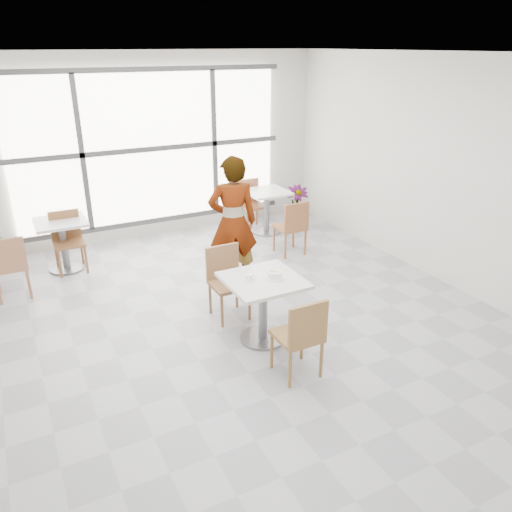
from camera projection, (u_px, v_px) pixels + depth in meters
name	position (u px, v px, depth m)	size (l,w,h in m)	color
floor	(244.00, 325.00, 5.98)	(7.00, 7.00, 0.00)	#9E9EA5
ceiling	(242.00, 53.00, 4.81)	(7.00, 7.00, 0.00)	white
wall_back	(150.00, 148.00, 8.26)	(6.00, 6.00, 0.00)	silver
wall_right	(447.00, 173.00, 6.66)	(7.00, 7.00, 0.00)	silver
window	(151.00, 149.00, 8.21)	(4.60, 0.07, 2.52)	white
main_table	(263.00, 298.00, 5.49)	(0.80, 0.80, 0.75)	silver
chair_near	(302.00, 333.00, 4.86)	(0.42, 0.42, 0.87)	olive
chair_far	(226.00, 277.00, 6.04)	(0.42, 0.42, 0.87)	olive
oatmeal_bowl	(275.00, 275.00, 5.40)	(0.21, 0.21, 0.10)	white
coffee_cup	(249.00, 277.00, 5.37)	(0.16, 0.13, 0.07)	white
person	(233.00, 223.00, 6.67)	(0.65, 0.43, 1.79)	black
bg_table_left	(63.00, 238.00, 7.28)	(0.70, 0.70, 0.75)	silver
bg_table_right	(266.00, 206.00, 8.74)	(0.70, 0.70, 0.75)	white
bg_chair_left_near	(9.00, 263.00, 6.40)	(0.42, 0.42, 0.87)	#9F674A
bg_chair_left_far	(68.00, 237.00, 7.28)	(0.42, 0.42, 0.87)	brown
bg_chair_right_near	(293.00, 225.00, 7.78)	(0.42, 0.42, 0.87)	brown
bg_chair_right_far	(250.00, 201.00, 8.95)	(0.42, 0.42, 0.87)	#A5623F
plant_right	(296.00, 207.00, 9.07)	(0.42, 0.42, 0.74)	#4A8139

